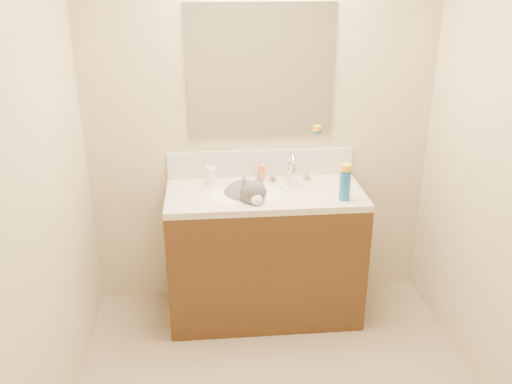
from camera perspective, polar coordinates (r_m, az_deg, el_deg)
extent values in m
cube|color=#C0B08F|center=(3.43, 0.50, 7.84)|extent=(2.20, 0.04, 2.50)
cube|color=#C0B08F|center=(2.35, -23.84, -1.10)|extent=(0.04, 2.50, 2.50)
cube|color=#432812|center=(3.49, 0.91, -6.81)|extent=(1.20, 0.55, 0.82)
cube|color=beige|center=(3.30, 0.96, -0.28)|extent=(1.20, 0.55, 0.04)
ellipsoid|color=white|center=(3.28, -1.08, -1.36)|extent=(0.45, 0.36, 0.14)
cylinder|color=silver|center=(3.46, 3.61, 2.12)|extent=(0.04, 0.04, 0.11)
torus|color=silver|center=(3.38, 3.78, 2.64)|extent=(0.03, 0.20, 0.20)
cylinder|color=silver|center=(3.32, 4.00, 1.66)|extent=(0.03, 0.03, 0.06)
cone|color=silver|center=(3.45, 1.79, 1.68)|extent=(0.06, 0.06, 0.06)
cone|color=silver|center=(3.49, 5.39, 1.79)|extent=(0.06, 0.06, 0.06)
ellipsoid|color=#4A474A|center=(3.31, -1.12, -0.69)|extent=(0.36, 0.39, 0.22)
ellipsoid|color=#4A474A|center=(3.14, -0.30, -0.07)|extent=(0.18, 0.17, 0.15)
ellipsoid|color=#4A474A|center=(3.21, -0.67, -0.27)|extent=(0.13, 0.13, 0.14)
cone|color=#4A474A|center=(3.11, -1.20, 1.15)|extent=(0.08, 0.09, 0.09)
cone|color=#4A474A|center=(3.14, 0.37, 1.35)|extent=(0.08, 0.09, 0.09)
ellipsoid|color=white|center=(3.09, 0.07, -0.82)|extent=(0.08, 0.07, 0.06)
ellipsoid|color=white|center=(3.21, -0.51, -1.37)|extent=(0.12, 0.09, 0.13)
sphere|color=pink|center=(3.07, 0.22, -0.99)|extent=(0.02, 0.02, 0.02)
cylinder|color=#4A474A|center=(3.36, 1.18, -1.53)|extent=(0.14, 0.22, 0.04)
cube|color=beige|center=(3.50, 0.50, 3.04)|extent=(1.20, 0.02, 0.18)
cube|color=white|center=(3.35, 0.53, 12.59)|extent=(0.90, 0.02, 0.80)
cylinder|color=white|center=(3.40, -4.78, 1.71)|extent=(0.08, 0.08, 0.11)
cylinder|color=orange|center=(3.40, -4.77, 1.51)|extent=(0.07, 0.07, 0.04)
cylinder|color=#B7B7BC|center=(3.46, 0.31, 1.72)|extent=(0.06, 0.06, 0.06)
cylinder|color=orange|center=(3.45, 0.58, 2.05)|extent=(0.05, 0.05, 0.10)
cube|color=white|center=(3.33, 2.72, 0.38)|extent=(0.02, 0.14, 0.01)
cube|color=#6596D8|center=(3.33, 2.72, 0.42)|extent=(0.02, 0.03, 0.01)
cylinder|color=blue|center=(3.18, 9.33, 0.65)|extent=(0.07, 0.07, 0.17)
cylinder|color=gold|center=(3.15, 9.46, 2.54)|extent=(0.07, 0.07, 0.04)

